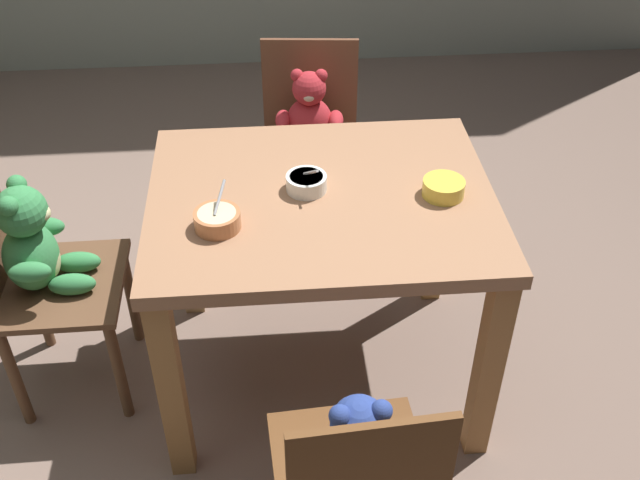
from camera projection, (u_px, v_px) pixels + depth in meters
The scene contains 8 objects.
ground_plane at pixel (321, 373), 2.66m from camera, with size 5.20×5.20×0.04m.
dining_table at pixel (321, 228), 2.26m from camera, with size 1.01×0.82×0.75m.
teddy_chair_near_left at pixel (36, 257), 2.28m from camera, with size 0.38×0.41×0.92m.
teddy_chair_near_front at pixel (356, 471), 1.73m from camera, with size 0.40×0.42×0.85m.
teddy_chair_far_center at pixel (310, 131), 2.93m from camera, with size 0.44×0.42×0.84m.
porridge_bowl_yellow_near_right at pixel (444, 188), 2.16m from camera, with size 0.12×0.12×0.05m.
porridge_bowl_white_center at pixel (306, 182), 2.18m from camera, with size 0.12×0.12×0.11m.
porridge_bowl_terracotta_near_left at pixel (217, 219), 2.04m from camera, with size 0.13×0.13×0.11m.
Camera 1 is at (-0.15, -1.79, 2.00)m, focal length 42.12 mm.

